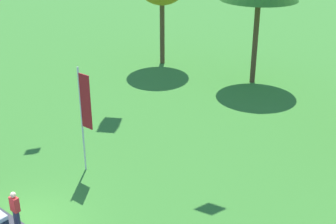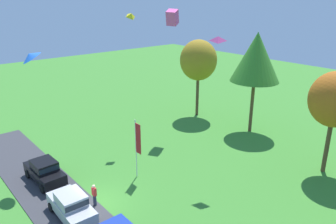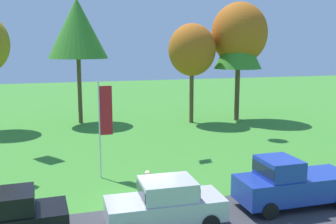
{
  "view_description": "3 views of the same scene",
  "coord_description": "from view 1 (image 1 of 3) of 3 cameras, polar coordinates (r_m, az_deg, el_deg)",
  "views": [
    {
      "loc": [
        13.75,
        -7.86,
        11.44
      ],
      "look_at": [
        2.46,
        5.97,
        3.44
      ],
      "focal_mm": 50.0,
      "sensor_mm": 36.0,
      "label": 1
    },
    {
      "loc": [
        18.66,
        -9.18,
        14.16
      ],
      "look_at": [
        0.54,
        6.26,
        5.74
      ],
      "focal_mm": 35.0,
      "sensor_mm": 36.0,
      "label": 2
    },
    {
      "loc": [
        -3.5,
        -15.43,
        6.82
      ],
      "look_at": [
        2.33,
        4.05,
        3.36
      ],
      "focal_mm": 42.0,
      "sensor_mm": 36.0,
      "label": 3
    }
  ],
  "objects": [
    {
      "name": "person_watching_sky",
      "position": [
        18.82,
        -18.08,
        -11.39
      ],
      "size": [
        0.36,
        0.24,
        1.71
      ],
      "color": "#2D334C",
      "rests_on": "ground"
    },
    {
      "name": "flag_banner",
      "position": [
        20.85,
        -10.16,
        0.47
      ],
      "size": [
        0.71,
        0.08,
        5.06
      ],
      "color": "silver",
      "rests_on": "ground"
    }
  ]
}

